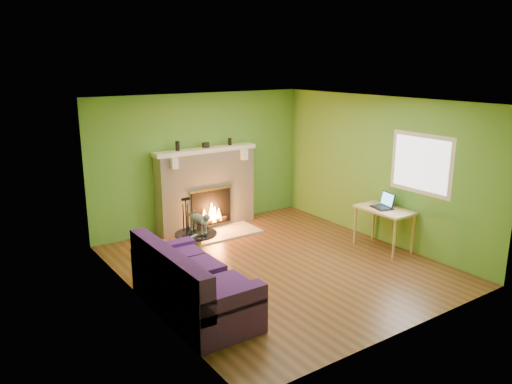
# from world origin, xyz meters

# --- Properties ---
(floor) EXTENTS (5.00, 5.00, 0.00)m
(floor) POSITION_xyz_m (0.00, 0.00, 0.00)
(floor) COLOR #543018
(floor) RESTS_ON ground
(ceiling) EXTENTS (5.00, 5.00, 0.00)m
(ceiling) POSITION_xyz_m (0.00, 0.00, 2.60)
(ceiling) COLOR white
(ceiling) RESTS_ON wall_back
(wall_back) EXTENTS (5.00, 0.00, 5.00)m
(wall_back) POSITION_xyz_m (0.00, 2.50, 1.30)
(wall_back) COLOR #588E2E
(wall_back) RESTS_ON floor
(wall_front) EXTENTS (5.00, 0.00, 5.00)m
(wall_front) POSITION_xyz_m (0.00, -2.50, 1.30)
(wall_front) COLOR #588E2E
(wall_front) RESTS_ON floor
(wall_left) EXTENTS (0.00, 5.00, 5.00)m
(wall_left) POSITION_xyz_m (-2.25, 0.00, 1.30)
(wall_left) COLOR #588E2E
(wall_left) RESTS_ON floor
(wall_right) EXTENTS (0.00, 5.00, 5.00)m
(wall_right) POSITION_xyz_m (2.25, 0.00, 1.30)
(wall_right) COLOR #588E2E
(wall_right) RESTS_ON floor
(window_frame) EXTENTS (0.00, 1.20, 1.20)m
(window_frame) POSITION_xyz_m (2.24, -0.90, 1.55)
(window_frame) COLOR silver
(window_frame) RESTS_ON wall_right
(window_pane) EXTENTS (0.00, 1.06, 1.06)m
(window_pane) POSITION_xyz_m (2.23, -0.90, 1.55)
(window_pane) COLOR white
(window_pane) RESTS_ON wall_right
(fireplace) EXTENTS (2.10, 0.46, 1.58)m
(fireplace) POSITION_xyz_m (0.00, 2.32, 0.77)
(fireplace) COLOR beige
(fireplace) RESTS_ON floor
(hearth) EXTENTS (1.50, 0.75, 0.03)m
(hearth) POSITION_xyz_m (0.00, 1.80, 0.01)
(hearth) COLOR beige
(hearth) RESTS_ON floor
(mantel) EXTENTS (2.10, 0.28, 0.08)m
(mantel) POSITION_xyz_m (0.00, 2.30, 1.54)
(mantel) COLOR silver
(mantel) RESTS_ON fireplace
(sofa) EXTENTS (0.92, 2.03, 0.91)m
(sofa) POSITION_xyz_m (-1.86, -0.57, 0.35)
(sofa) COLOR #481A64
(sofa) RESTS_ON floor
(coffee_table) EXTENTS (0.70, 0.70, 0.40)m
(coffee_table) POSITION_xyz_m (-0.89, 1.09, 0.23)
(coffee_table) COLOR tan
(coffee_table) RESTS_ON floor
(desk) EXTENTS (0.57, 0.98, 0.73)m
(desk) POSITION_xyz_m (1.95, -0.45, 0.64)
(desk) COLOR tan
(desk) RESTS_ON floor
(cat) EXTENTS (0.30, 0.62, 0.37)m
(cat) POSITION_xyz_m (-0.81, 1.14, 0.58)
(cat) COLOR slate
(cat) RESTS_ON coffee_table
(remote_silver) EXTENTS (0.17, 0.11, 0.02)m
(remote_silver) POSITION_xyz_m (-0.99, 0.97, 0.41)
(remote_silver) COLOR gray
(remote_silver) RESTS_ON coffee_table
(remote_black) EXTENTS (0.16, 0.09, 0.02)m
(remote_black) POSITION_xyz_m (-0.87, 0.91, 0.41)
(remote_black) COLOR black
(remote_black) RESTS_ON coffee_table
(laptop) EXTENTS (0.38, 0.41, 0.26)m
(laptop) POSITION_xyz_m (1.93, -0.40, 0.86)
(laptop) COLOR black
(laptop) RESTS_ON desk
(fire_tools) EXTENTS (0.20, 0.20, 0.75)m
(fire_tools) POSITION_xyz_m (-0.63, 1.95, 0.41)
(fire_tools) COLOR black
(fire_tools) RESTS_ON hearth
(mantel_vase_left) EXTENTS (0.08, 0.08, 0.18)m
(mantel_vase_left) POSITION_xyz_m (-0.57, 2.33, 1.67)
(mantel_vase_left) COLOR black
(mantel_vase_left) RESTS_ON mantel
(mantel_vase_right) EXTENTS (0.07, 0.07, 0.14)m
(mantel_vase_right) POSITION_xyz_m (0.56, 2.33, 1.65)
(mantel_vase_right) COLOR black
(mantel_vase_right) RESTS_ON mantel
(mantel_box) EXTENTS (0.12, 0.08, 0.10)m
(mantel_box) POSITION_xyz_m (0.02, 2.33, 1.63)
(mantel_box) COLOR black
(mantel_box) RESTS_ON mantel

